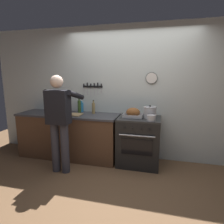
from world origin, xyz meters
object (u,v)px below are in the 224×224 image
Objects in this scene: person_cook at (59,118)px; stock_pot at (150,112)px; cutting_board at (72,114)px; bottle_vinegar at (94,108)px; roasting_pan at (133,113)px; saucepan at (151,118)px; bottle_dish_soap at (82,107)px; bottle_wine_red at (67,105)px; bottle_olive_oil at (79,106)px; stove at (139,141)px.

person_cook is 7.17× the size of stock_pot.
cutting_board is 0.44m from bottle_vinegar.
roasting_pan is at bearing -12.19° from bottle_vinegar.
cutting_board is at bearing 176.01° from saucepan.
cutting_board is 1.46× the size of bottle_dish_soap.
person_cook is 0.82m from bottle_vinegar.
roasting_pan is at bearing 154.13° from saucepan.
person_cook is 1.29m from roasting_pan.
bottle_wine_red is 0.29m from bottle_olive_oil.
bottle_wine_red reaches higher than roasting_pan.
person_cook is 0.85m from bottle_dish_soap.
saucepan is at bearing -16.38° from bottle_vinegar.
stove is 0.54× the size of person_cook.
person_cook is at bearing -92.61° from bottle_dish_soap.
saucepan is at bearing -79.87° from stock_pot.
cutting_board is at bearing -98.85° from bottle_dish_soap.
stock_pot is 1.43m from bottle_dish_soap.
bottle_wine_red is at bearing 170.45° from roasting_pan.
bottle_wine_red is at bearing 172.58° from stove.
bottle_olive_oil reaches higher than stock_pot.
cutting_board is (-1.47, -0.11, -0.09)m from stock_pot.
roasting_pan reaches higher than cutting_board.
stock_pot is 1.48m from cutting_board.
roasting_pan is at bearing -9.55° from bottle_wine_red.
saucepan is at bearing -72.03° from person_cook.
stock_pot is 0.74× the size of bottle_olive_oil.
person_cook reaches higher than roasting_pan.
bottle_vinegar is at bearing 167.81° from roasting_pan.
stock_pot is at bearing 4.31° from cutting_board.
stock_pot reaches higher than stove.
stock_pot is 0.86× the size of bottle_vinegar.
stock_pot is 0.75× the size of bottle_wine_red.
cutting_board is 1.17× the size of bottle_wine_red.
bottle_dish_soap is at bearing 78.52° from bottle_olive_oil.
bottle_olive_oil is (-1.47, 0.37, 0.08)m from saucepan.
person_cook reaches higher than stove.
saucepan is (0.33, -0.16, -0.03)m from roasting_pan.
bottle_vinegar reaches higher than cutting_board.
cutting_board is (-1.17, -0.06, -0.07)m from roasting_pan.
bottle_vinegar is (0.35, 0.23, 0.10)m from cutting_board.
bottle_olive_oil is at bearing 165.96° from saucepan.
saucepan is 1.20m from bottle_vinegar.
stove is 2.50× the size of cutting_board.
saucepan is 1.81m from bottle_wine_red.
stove is 1.10m from bottle_vinegar.
cutting_board is at bearing -175.69° from stock_pot.
stove is 2.87× the size of bottle_olive_oil.
bottle_dish_soap is (0.04, 0.85, 0.05)m from person_cook.
bottle_wine_red reaches higher than bottle_vinegar.
cutting_board is 1.33× the size of bottle_vinegar.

